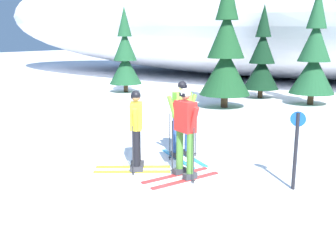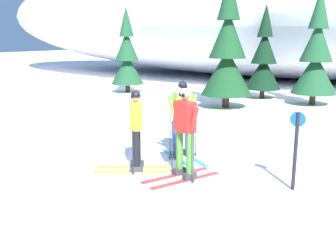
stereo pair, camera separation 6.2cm
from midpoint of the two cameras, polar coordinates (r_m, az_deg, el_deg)
The scene contains 10 objects.
ground_plane at distance 8.49m, azimuth -0.14°, elevation -6.55°, with size 120.00×120.00×0.00m, color white.
skier_red_jacket at distance 7.79m, azimuth 2.26°, elevation -0.71°, with size 1.16×1.66×1.85m.
skier_lime_jacket at distance 9.14m, azimuth 1.89°, elevation 1.20°, with size 1.52×1.28×1.84m.
skier_yellow_jacket at distance 8.30m, azimuth -4.93°, elevation -0.46°, with size 1.64×1.19×1.74m.
pine_tree_far_left at distance 20.52m, azimuth -6.41°, elevation 10.05°, with size 1.69×1.69×4.37m.
pine_tree_left at distance 15.94m, azimuth 8.39°, elevation 10.65°, with size 2.06×2.06×5.34m.
pine_tree_center_left at distance 18.90m, azimuth 13.56°, elevation 9.48°, with size 1.67×1.67×4.33m.
pine_tree_center at distance 17.58m, azimuth 20.57°, elevation 9.52°, with size 1.88×1.88×4.86m.
snow_ridge_background at distance 29.84m, azimuth 17.22°, elevation 15.73°, with size 50.43×21.30×9.15m, color white.
trail_marker_post at distance 7.59m, azimuth 18.08°, elevation -2.81°, with size 0.28×0.07×1.51m.
Camera 1 is at (3.84, -7.02, 2.83)m, focal length 41.47 mm.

